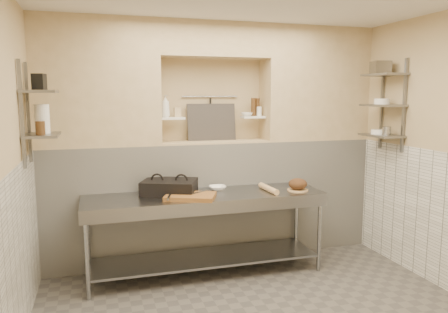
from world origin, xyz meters
name	(u,v)px	position (x,y,z in m)	size (l,w,h in m)	color
wall_back	(209,141)	(0.00, 2.00, 1.40)	(4.00, 0.10, 2.80)	tan
backwall_lower	(214,199)	(0.00, 1.75, 0.70)	(4.00, 0.40, 1.40)	white
alcove_sill	(214,142)	(0.00, 1.75, 1.41)	(1.30, 0.40, 0.02)	tan
backwall_pillar_left	(97,83)	(-1.33, 1.75, 2.10)	(1.35, 0.40, 1.40)	tan
backwall_pillar_right	(314,85)	(1.33, 1.75, 2.10)	(1.35, 0.40, 1.40)	tan
backwall_header	(213,40)	(0.00, 1.75, 2.60)	(1.30, 0.40, 0.40)	tan
wainscot_left	(11,273)	(-1.99, 0.00, 0.70)	(0.02, 3.90, 1.40)	white
alcove_shelf_left	(172,118)	(-0.50, 1.75, 1.70)	(0.28, 0.16, 0.03)	white
alcove_shelf_right	(253,117)	(0.50, 1.75, 1.70)	(0.28, 0.16, 0.03)	white
utensil_rail	(210,97)	(0.00, 1.92, 1.95)	(0.02, 0.02, 0.70)	gray
hanging_steel	(210,111)	(0.00, 1.90, 1.78)	(0.02, 0.02, 0.30)	black
splash_panel	(212,122)	(0.00, 1.85, 1.64)	(0.60, 0.02, 0.45)	#383330
shelf_rail_left_a	(28,113)	(-1.98, 1.25, 1.80)	(0.03, 0.03, 0.95)	slate
shelf_rail_left_b	(22,114)	(-1.98, 0.85, 1.80)	(0.03, 0.03, 0.95)	slate
wall_shelf_left_lower	(42,135)	(-1.84, 1.05, 1.60)	(0.30, 0.50, 0.03)	slate
wall_shelf_left_upper	(40,91)	(-1.84, 1.05, 2.00)	(0.30, 0.50, 0.03)	slate
shelf_rail_right_a	(382,105)	(1.98, 1.25, 1.85)	(0.03, 0.03, 1.05)	slate
shelf_rail_right_b	(404,106)	(1.98, 0.85, 1.85)	(0.03, 0.03, 1.05)	slate
wall_shelf_right_lower	(381,135)	(1.84, 1.05, 1.50)	(0.30, 0.50, 0.03)	slate
wall_shelf_right_mid	(383,105)	(1.84, 1.05, 1.85)	(0.30, 0.50, 0.03)	slate
wall_shelf_right_upper	(384,75)	(1.84, 1.05, 2.20)	(0.30, 0.50, 0.03)	slate
prep_table	(206,218)	(-0.25, 1.18, 0.64)	(2.60, 0.70, 0.90)	gray
panini_press	(169,187)	(-0.62, 1.32, 0.98)	(0.68, 0.60, 0.15)	black
cutting_board	(191,196)	(-0.44, 1.06, 0.92)	(0.50, 0.35, 0.05)	brown
knife_blade	(200,192)	(-0.32, 1.12, 0.95)	(0.26, 0.03, 0.01)	gray
tongs	(169,196)	(-0.68, 0.97, 0.96)	(0.02, 0.02, 0.25)	gray
mixing_bowl	(218,188)	(-0.06, 1.37, 0.92)	(0.19, 0.19, 0.05)	white
rolling_pin	(268,189)	(0.46, 1.13, 0.93)	(0.06, 0.06, 0.42)	tan
bread_board	(298,190)	(0.80, 1.08, 0.91)	(0.24, 0.24, 0.01)	tan
bread_loaf	(298,184)	(0.80, 1.08, 0.98)	(0.21, 0.21, 0.13)	#4C2D19
bottle_soap	(165,106)	(-0.58, 1.74, 1.84)	(0.10, 0.10, 0.26)	white
jar_alcove	(177,112)	(-0.43, 1.78, 1.77)	(0.07, 0.07, 0.11)	tan
bowl_alcove	(247,114)	(0.41, 1.74, 1.73)	(0.14, 0.14, 0.04)	white
condiment_a	(257,107)	(0.57, 1.79, 1.82)	(0.06, 0.06, 0.22)	#442A14
condiment_b	(253,107)	(0.50, 1.75, 1.82)	(0.06, 0.06, 0.22)	#442A14
condiment_c	(259,111)	(0.59, 1.77, 1.77)	(0.07, 0.07, 0.11)	white
jug_left	(42,119)	(-1.84, 1.11, 1.75)	(0.13, 0.13, 0.27)	white
jar_left	(40,128)	(-1.84, 0.93, 1.67)	(0.08, 0.08, 0.12)	#442A14
box_left_upper	(39,82)	(-1.84, 1.04, 2.09)	(0.11, 0.11, 0.15)	black
bowl_right	(379,132)	(1.84, 1.10, 1.54)	(0.18, 0.18, 0.05)	white
canister_right	(386,131)	(1.84, 0.96, 1.56)	(0.10, 0.10, 0.10)	gray
bowl_right_mid	(382,101)	(1.84, 1.07, 1.90)	(0.18, 0.18, 0.07)	white
basket_right	(380,68)	(1.84, 1.13, 2.28)	(0.18, 0.23, 0.14)	gray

